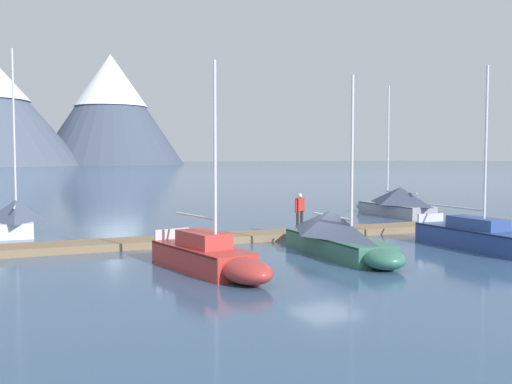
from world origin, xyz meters
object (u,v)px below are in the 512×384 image
(sailboat_nearest_berth, at_px, (16,217))
(sailboat_second_berth, at_px, (211,257))
(sailboat_mid_dock_port, at_px, (338,235))
(sailboat_far_berth, at_px, (395,202))
(person_on_dock, at_px, (300,209))
(mooring_buoy_channel_marker, at_px, (219,248))
(sailboat_mid_dock_starboard, at_px, (484,237))

(sailboat_nearest_berth, xyz_separation_m, sailboat_second_berth, (4.64, -13.09, -0.28))
(sailboat_nearest_berth, relative_size, sailboat_mid_dock_port, 1.31)
(sailboat_mid_dock_port, distance_m, sailboat_far_berth, 15.74)
(person_on_dock, height_order, mooring_buoy_channel_marker, person_on_dock)
(person_on_dock, distance_m, mooring_buoy_channel_marker, 6.22)
(sailboat_mid_dock_port, xyz_separation_m, sailboat_far_berth, (11.77, 10.45, 0.06))
(sailboat_second_berth, bearing_deg, mooring_buoy_channel_marker, 62.37)
(sailboat_mid_dock_port, height_order, sailboat_far_berth, sailboat_far_berth)
(sailboat_mid_dock_starboard, height_order, person_on_dock, sailboat_mid_dock_starboard)
(mooring_buoy_channel_marker, bearing_deg, sailboat_mid_dock_port, -33.97)
(sailboat_nearest_berth, bearing_deg, person_on_dock, -29.92)
(sailboat_mid_dock_port, bearing_deg, mooring_buoy_channel_marker, 146.03)
(person_on_dock, relative_size, mooring_buoy_channel_marker, 3.52)
(sailboat_mid_dock_starboard, bearing_deg, person_on_dock, 119.79)
(sailboat_nearest_berth, distance_m, mooring_buoy_channel_marker, 11.64)
(sailboat_mid_dock_starboard, xyz_separation_m, sailboat_far_berth, (6.01, 12.20, 0.32))
(sailboat_far_berth, distance_m, mooring_buoy_channel_marker, 17.44)
(sailboat_mid_dock_starboard, height_order, sailboat_far_berth, sailboat_far_berth)
(mooring_buoy_channel_marker, bearing_deg, sailboat_nearest_berth, 123.53)
(sailboat_second_berth, bearing_deg, sailboat_mid_dock_starboard, -4.48)
(sailboat_second_berth, relative_size, sailboat_far_berth, 0.82)
(mooring_buoy_channel_marker, bearing_deg, person_on_dock, 28.10)
(sailboat_second_berth, xyz_separation_m, sailboat_far_berth, (17.30, 11.31, 0.34))
(sailboat_mid_dock_port, relative_size, sailboat_far_berth, 0.83)
(sailboat_far_berth, distance_m, person_on_dock, 11.31)
(sailboat_far_berth, bearing_deg, sailboat_nearest_berth, 175.38)
(person_on_dock, bearing_deg, sailboat_far_berth, 26.45)
(sailboat_far_berth, bearing_deg, sailboat_mid_dock_starboard, -116.25)
(sailboat_nearest_berth, xyz_separation_m, sailboat_far_berth, (21.94, -1.77, 0.05))
(sailboat_second_berth, xyz_separation_m, sailboat_mid_dock_starboard, (11.28, -0.88, 0.02))
(sailboat_nearest_berth, distance_m, person_on_dock, 13.65)
(sailboat_second_berth, distance_m, sailboat_far_berth, 20.67)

